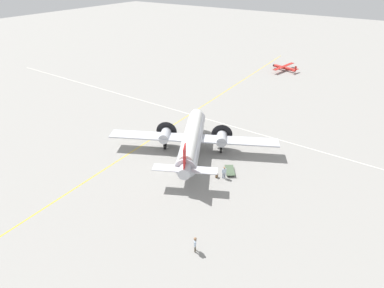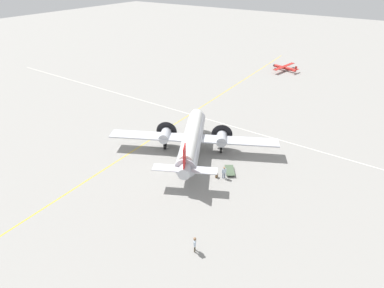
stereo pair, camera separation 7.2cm
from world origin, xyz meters
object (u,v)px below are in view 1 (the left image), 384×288
at_px(crew_foreground, 195,243).
at_px(light_aircraft_distant, 284,68).
at_px(airliner_main, 192,137).
at_px(passenger_boarding, 224,171).
at_px(suitcase_near_door, 217,175).
at_px(baggage_cart, 230,170).

relative_size(crew_foreground, light_aircraft_distant, 0.20).
bearing_deg(airliner_main, light_aircraft_distant, -24.56).
distance_m(crew_foreground, light_aircraft_distant, 61.17).
xyz_separation_m(crew_foreground, light_aircraft_distant, (60.02, 11.80, -0.33)).
distance_m(passenger_boarding, suitcase_near_door, 1.18).
xyz_separation_m(passenger_boarding, baggage_cart, (1.54, -0.06, -0.77)).
bearing_deg(airliner_main, passenger_boarding, -139.67).
bearing_deg(crew_foreground, airliner_main, 7.18).
xyz_separation_m(crew_foreground, suitcase_near_door, (11.19, 3.97, -0.79)).
xyz_separation_m(crew_foreground, passenger_boarding, (11.59, 3.14, -0.05)).
bearing_deg(crew_foreground, suitcase_near_door, -7.63).
bearing_deg(passenger_boarding, airliner_main, 108.64).
relative_size(airliner_main, light_aircraft_distant, 2.49).
relative_size(crew_foreground, baggage_cart, 0.69).
bearing_deg(airliner_main, crew_foreground, -172.72).
xyz_separation_m(airliner_main, passenger_boarding, (-2.78, -6.67, -1.53)).
height_order(passenger_boarding, suitcase_near_door, passenger_boarding).
distance_m(suitcase_near_door, baggage_cart, 2.13).
bearing_deg(passenger_boarding, crew_foreground, -123.58).
height_order(passenger_boarding, light_aircraft_distant, light_aircraft_distant).
bearing_deg(crew_foreground, passenger_boarding, -11.98).
xyz_separation_m(suitcase_near_door, light_aircraft_distant, (48.83, 7.84, 0.47)).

